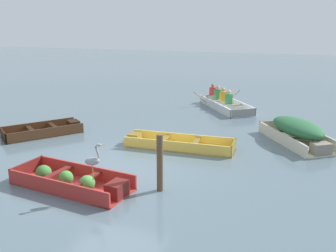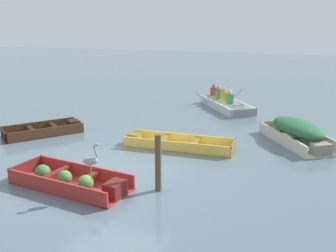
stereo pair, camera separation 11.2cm
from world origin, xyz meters
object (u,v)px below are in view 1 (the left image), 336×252
dinghy_red_foreground (72,181)px  heron_on_dinghy (93,160)px  skiff_dark_varnish_far_moored (46,131)px  skiff_yellow_mid_moored (176,144)px  mooring_post (160,163)px  rowboat_white_with_crew (223,103)px  skiff_cream_near_moored (298,130)px

dinghy_red_foreground → heron_on_dinghy: (0.77, -0.28, 0.74)m
dinghy_red_foreground → skiff_dark_varnish_far_moored: size_ratio=1.13×
skiff_yellow_mid_moored → mooring_post: bearing=-77.5°
skiff_yellow_mid_moored → skiff_dark_varnish_far_moored: bearing=-177.7°
skiff_yellow_mid_moored → skiff_dark_varnish_far_moored: size_ratio=1.27×
rowboat_white_with_crew → mooring_post: bearing=-87.0°
dinghy_red_foreground → skiff_cream_near_moored: 7.35m
skiff_yellow_mid_moored → skiff_cream_near_moored: bearing=27.1°
skiff_dark_varnish_far_moored → heron_on_dinghy: heron_on_dinghy is taller
skiff_dark_varnish_far_moored → mooring_post: bearing=-27.8°
skiff_cream_near_moored → rowboat_white_with_crew: size_ratio=0.88×
skiff_dark_varnish_far_moored → mooring_post: (5.43, -2.86, 0.56)m
skiff_yellow_mid_moored → skiff_dark_varnish_far_moored: 4.76m
heron_on_dinghy → mooring_post: 1.52m
skiff_yellow_mid_moored → mooring_post: 3.18m
dinghy_red_foreground → skiff_dark_varnish_far_moored: 4.85m
dinghy_red_foreground → rowboat_white_with_crew: rowboat_white_with_crew is taller
skiff_cream_near_moored → skiff_yellow_mid_moored: size_ratio=0.89×
heron_on_dinghy → mooring_post: (1.24, 0.85, -0.21)m
skiff_yellow_mid_moored → heron_on_dinghy: bearing=-98.2°
heron_on_dinghy → mooring_post: size_ratio=0.61×
skiff_dark_varnish_far_moored → rowboat_white_with_crew: 8.04m
dinghy_red_foreground → rowboat_white_with_crew: bearing=81.1°
skiff_cream_near_moored → skiff_dark_varnish_far_moored: (-8.32, -2.02, -0.32)m
skiff_cream_near_moored → heron_on_dinghy: size_ratio=3.64×
mooring_post → dinghy_red_foreground: bearing=-164.0°
skiff_cream_near_moored → skiff_dark_varnish_far_moored: bearing=-166.3°
skiff_dark_varnish_far_moored → rowboat_white_with_crew: size_ratio=0.79×
skiff_dark_varnish_far_moored → heron_on_dinghy: bearing=-41.6°
dinghy_red_foreground → heron_on_dinghy: size_ratio=3.65×
skiff_cream_near_moored → skiff_yellow_mid_moored: 4.02m
dinghy_red_foreground → skiff_dark_varnish_far_moored: (-3.42, 3.44, -0.04)m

